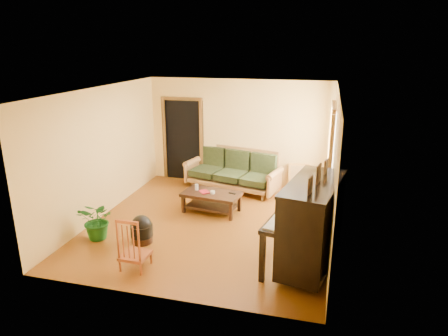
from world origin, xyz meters
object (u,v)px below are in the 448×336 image
(footstool, at_px, (142,232))
(red_chair, at_px, (134,242))
(coffee_table, at_px, (212,202))
(ceramic_crock, at_px, (311,186))
(sofa, at_px, (232,170))
(armchair, at_px, (310,211))
(potted_plant, at_px, (98,220))
(piano, at_px, (311,226))

(footstool, bearing_deg, red_chair, -70.97)
(coffee_table, relative_size, ceramic_crock, 4.50)
(sofa, height_order, footstool, sofa)
(coffee_table, bearing_deg, armchair, -9.10)
(potted_plant, bearing_deg, footstool, 5.42)
(coffee_table, relative_size, piano, 0.73)
(footstool, height_order, potted_plant, potted_plant)
(sofa, xyz_separation_m, piano, (2.00, -3.16, 0.23))
(potted_plant, bearing_deg, piano, -0.61)
(armchair, bearing_deg, red_chair, -160.98)
(ceramic_crock, distance_m, potted_plant, 4.98)
(armchair, distance_m, red_chair, 3.32)
(ceramic_crock, bearing_deg, armchair, -88.23)
(sofa, bearing_deg, red_chair, -85.96)
(coffee_table, distance_m, footstool, 1.80)
(coffee_table, height_order, armchair, armchair)
(coffee_table, relative_size, armchair, 1.56)
(armchair, distance_m, potted_plant, 3.90)
(footstool, distance_m, potted_plant, 0.83)
(piano, relative_size, footstool, 4.07)
(sofa, height_order, ceramic_crock, sofa)
(ceramic_crock, bearing_deg, potted_plant, -136.26)
(coffee_table, xyz_separation_m, ceramic_crock, (1.96, 1.76, -0.08))
(coffee_table, distance_m, armchair, 2.06)
(ceramic_crock, bearing_deg, coffee_table, -138.17)
(red_chair, bearing_deg, armchair, 40.66)
(sofa, height_order, armchair, sofa)
(sofa, height_order, red_chair, sofa)
(ceramic_crock, bearing_deg, footstool, -129.68)
(potted_plant, bearing_deg, armchair, 20.33)
(sofa, distance_m, armchair, 2.62)
(sofa, xyz_separation_m, coffee_table, (-0.10, -1.44, -0.27))
(coffee_table, xyz_separation_m, potted_plant, (-1.63, -1.68, 0.15))
(potted_plant, bearing_deg, red_chair, -34.17)
(piano, bearing_deg, coffee_table, 151.81)
(sofa, height_order, potted_plant, sofa)
(footstool, distance_m, red_chair, 0.90)
(coffee_table, distance_m, red_chair, 2.49)
(piano, bearing_deg, footstool, -171.12)
(footstool, xyz_separation_m, ceramic_crock, (2.79, 3.36, -0.06))
(armchair, height_order, red_chair, red_chair)
(armchair, relative_size, potted_plant, 1.05)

